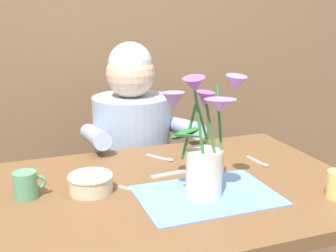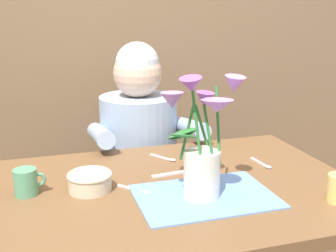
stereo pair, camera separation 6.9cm
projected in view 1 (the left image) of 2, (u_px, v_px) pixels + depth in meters
wood_panel_backdrop at (94, 12)px, 2.13m from camera, size 4.00×0.10×2.50m
dining_table at (167, 215)px, 1.35m from camera, size 1.20×0.80×0.74m
seated_person at (133, 170)px, 1.95m from camera, size 0.45×0.47×1.14m
striped_placemat at (207, 195)px, 1.26m from camera, size 0.40×0.28×0.00m
flower_vase at (204, 144)px, 1.22m from camera, size 0.25×0.23×0.36m
ceramic_bowl at (91, 182)px, 1.28m from camera, size 0.14×0.14×0.06m
dinner_knife at (178, 172)px, 1.43m from camera, size 0.19×0.04×0.00m
ceramic_mug at (26, 185)px, 1.24m from camera, size 0.09×0.07×0.08m
spoon_0 at (164, 159)px, 1.56m from camera, size 0.08×0.11×0.01m
spoon_1 at (140, 191)px, 1.29m from camera, size 0.09×0.10×0.01m
spoon_2 at (261, 163)px, 1.52m from camera, size 0.03×0.12×0.01m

